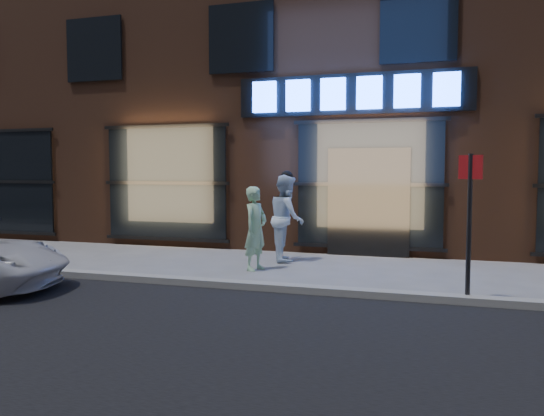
# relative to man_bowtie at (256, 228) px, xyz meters

# --- Properties ---
(ground) EXTENTS (90.00, 90.00, 0.00)m
(ground) POSITION_rel_man_bowtie_xyz_m (1.86, -1.62, -0.80)
(ground) COLOR slate
(ground) RESTS_ON ground
(curb) EXTENTS (60.00, 0.25, 0.12)m
(curb) POSITION_rel_man_bowtie_xyz_m (1.86, -1.62, -0.74)
(curb) COLOR gray
(curb) RESTS_ON ground
(storefront_building) EXTENTS (30.20, 8.28, 10.30)m
(storefront_building) POSITION_rel_man_bowtie_xyz_m (1.86, 6.37, 4.35)
(storefront_building) COLOR #54301E
(storefront_building) RESTS_ON ground
(man_bowtie) EXTENTS (0.53, 0.67, 1.60)m
(man_bowtie) POSITION_rel_man_bowtie_xyz_m (0.00, 0.00, 0.00)
(man_bowtie) COLOR #A9DEB0
(man_bowtie) RESTS_ON ground
(man_cap) EXTENTS (0.95, 1.07, 1.82)m
(man_cap) POSITION_rel_man_bowtie_xyz_m (0.29, 1.18, 0.11)
(man_cap) COLOR white
(man_cap) RESTS_ON ground
(sign_post) EXTENTS (0.32, 0.17, 2.14)m
(sign_post) POSITION_rel_man_bowtie_xyz_m (3.74, -1.52, 0.49)
(sign_post) COLOR #262628
(sign_post) RESTS_ON ground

